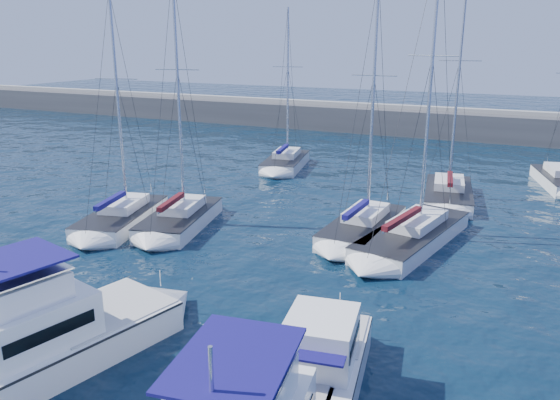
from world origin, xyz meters
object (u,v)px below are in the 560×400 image
at_px(sailboat_mid_c, 363,226).
at_px(sailboat_back_b, 448,194).
at_px(sailboat_mid_b, 180,218).
at_px(sailboat_mid_a, 122,217).
at_px(sailboat_mid_d, 413,235).
at_px(sailboat_back_a, 286,162).
at_px(motor_yacht_stbd_outer, 323,361).
at_px(motor_yacht_port_inner, 48,335).

relative_size(sailboat_mid_c, sailboat_back_b, 0.94).
relative_size(sailboat_mid_b, sailboat_back_b, 0.97).
bearing_deg(sailboat_mid_a, sailboat_back_b, 24.37).
bearing_deg(sailboat_mid_d, sailboat_mid_a, -154.31).
relative_size(sailboat_back_a, sailboat_back_b, 0.90).
bearing_deg(sailboat_mid_b, motor_yacht_stbd_outer, -52.59).
relative_size(sailboat_mid_a, sailboat_mid_d, 0.86).
height_order(motor_yacht_stbd_outer, sailboat_back_b, sailboat_back_b).
xyz_separation_m(sailboat_back_a, sailboat_back_b, (14.94, -4.64, 0.01)).
height_order(motor_yacht_stbd_outer, sailboat_mid_c, sailboat_mid_c).
xyz_separation_m(sailboat_mid_b, sailboat_back_b, (13.99, 12.85, -0.01)).
relative_size(motor_yacht_stbd_outer, sailboat_mid_a, 0.41).
bearing_deg(sailboat_mid_b, motor_yacht_port_inner, -85.24).
height_order(motor_yacht_port_inner, sailboat_mid_a, sailboat_mid_a).
distance_m(sailboat_mid_c, sailboat_back_a, 18.25).
distance_m(motor_yacht_port_inner, motor_yacht_stbd_outer, 9.62).
bearing_deg(sailboat_back_a, sailboat_mid_a, -109.69).
bearing_deg(sailboat_back_b, sailboat_mid_d, -101.36).
bearing_deg(sailboat_mid_d, motor_yacht_port_inner, -106.26).
bearing_deg(sailboat_mid_d, sailboat_mid_c, -173.00).
bearing_deg(sailboat_mid_d, motor_yacht_stbd_outer, -78.35).
bearing_deg(motor_yacht_stbd_outer, sailboat_mid_d, 80.97).
distance_m(sailboat_mid_b, sailboat_back_a, 17.52).
height_order(motor_yacht_port_inner, sailboat_mid_c, sailboat_mid_c).
bearing_deg(motor_yacht_port_inner, sailboat_back_a, 113.41).
bearing_deg(motor_yacht_stbd_outer, sailboat_mid_b, 130.77).
height_order(motor_yacht_stbd_outer, sailboat_back_a, sailboat_back_a).
distance_m(motor_yacht_stbd_outer, sailboat_back_b, 24.21).
relative_size(sailboat_mid_c, sailboat_back_a, 1.04).
height_order(motor_yacht_port_inner, sailboat_mid_d, sailboat_mid_d).
distance_m(motor_yacht_port_inner, sailboat_mid_d, 19.63).
xyz_separation_m(sailboat_mid_a, sailboat_back_b, (17.43, 14.16, 0.01)).
bearing_deg(motor_yacht_port_inner, sailboat_mid_d, 76.26).
bearing_deg(motor_yacht_port_inner, sailboat_back_b, 84.42).
bearing_deg(sailboat_mid_a, motor_yacht_port_inner, -72.99).
height_order(sailboat_mid_a, sailboat_back_b, sailboat_back_b).
relative_size(motor_yacht_stbd_outer, sailboat_mid_d, 0.35).
bearing_deg(sailboat_back_b, sailboat_mid_a, -149.83).
xyz_separation_m(motor_yacht_stbd_outer, sailboat_mid_c, (-3.14, 14.71, -0.41)).
bearing_deg(motor_yacht_stbd_outer, sailboat_mid_a, 140.03).
xyz_separation_m(motor_yacht_stbd_outer, sailboat_back_b, (0.25, 24.20, -0.41)).
bearing_deg(sailboat_mid_c, motor_yacht_stbd_outer, -75.49).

